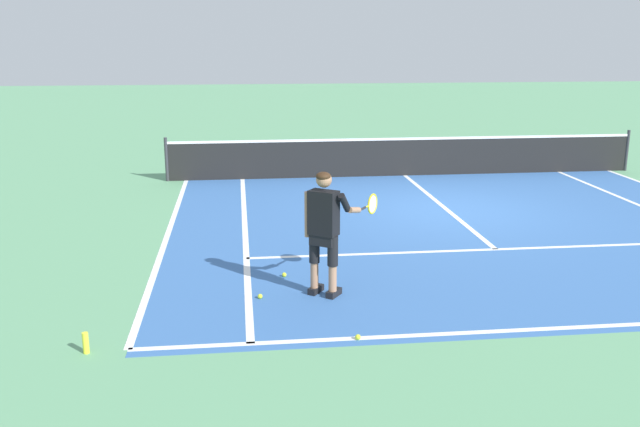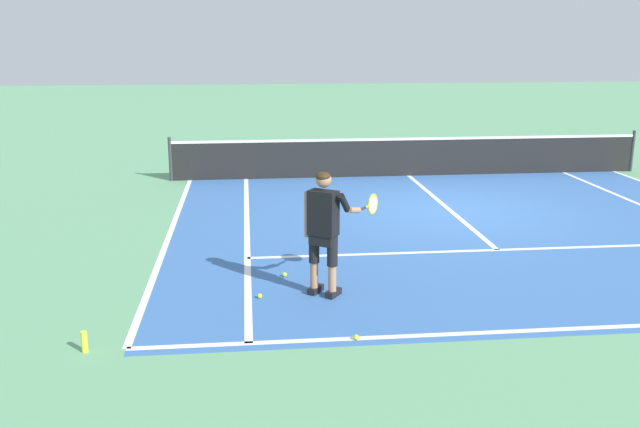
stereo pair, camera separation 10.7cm
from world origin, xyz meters
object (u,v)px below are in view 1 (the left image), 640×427
(tennis_ball_near_feet, at_px, (284,275))
(tennis_ball_by_baseline, at_px, (358,337))
(tennis_ball_mid_court, at_px, (260,296))
(tennis_player, at_px, (325,225))
(water_bottle, at_px, (86,343))

(tennis_ball_near_feet, height_order, tennis_ball_by_baseline, same)
(tennis_ball_by_baseline, height_order, tennis_ball_mid_court, same)
(tennis_player, relative_size, tennis_ball_mid_court, 25.95)
(tennis_ball_near_feet, bearing_deg, tennis_ball_mid_court, -114.60)
(tennis_player, bearing_deg, tennis_ball_near_feet, 122.30)
(tennis_ball_by_baseline, relative_size, tennis_ball_mid_court, 1.00)
(tennis_ball_mid_court, bearing_deg, tennis_player, 2.72)
(tennis_ball_near_feet, bearing_deg, tennis_ball_by_baseline, -72.92)
(tennis_ball_near_feet, bearing_deg, water_bottle, -136.03)
(tennis_ball_by_baseline, relative_size, water_bottle, 0.27)
(tennis_ball_mid_court, xyz_separation_m, water_bottle, (-1.98, -1.44, 0.09))
(tennis_ball_mid_court, bearing_deg, tennis_ball_near_feet, 65.40)
(tennis_player, bearing_deg, tennis_ball_mid_court, -177.28)
(tennis_ball_near_feet, bearing_deg, tennis_player, -57.70)
(tennis_ball_near_feet, distance_m, water_bottle, 3.28)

